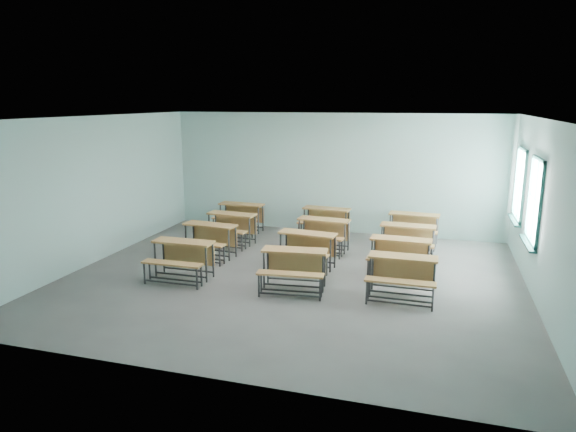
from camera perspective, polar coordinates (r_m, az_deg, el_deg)
name	(u,v)px	position (r m, az deg, el deg)	size (l,w,h in m)	color
room	(297,200)	(10.07, 0.99, 1.73)	(9.04, 8.04, 3.24)	slate
desk_unit_r0c0	(181,254)	(10.49, -11.77, -4.19)	(1.23, 0.83, 0.77)	#A8743C
desk_unit_r0c1	(294,264)	(9.69, 0.63, -5.33)	(1.31, 0.95, 0.77)	#A8743C
desk_unit_r0c2	(402,271)	(9.52, 12.56, -5.98)	(1.23, 0.83, 0.77)	#A8743C
desk_unit_r1c0	(208,236)	(11.79, -8.88, -2.18)	(1.30, 0.94, 0.77)	#A8743C
desk_unit_r1c1	(306,245)	(10.91, 2.00, -3.26)	(1.30, 0.94, 0.77)	#A8743C
desk_unit_r1c2	(400,252)	(10.68, 12.34, -3.90)	(1.25, 0.86, 0.77)	#A8743C
desk_unit_r2c0	(230,224)	(12.83, -6.47, -0.89)	(1.29, 0.93, 0.77)	#A8743C
desk_unit_r2c1	(322,230)	(12.18, 3.84, -1.58)	(1.29, 0.92, 0.77)	#A8743C
desk_unit_r2c2	(407,237)	(11.87, 13.11, -2.26)	(1.25, 0.85, 0.77)	#A8743C
desk_unit_r3c0	(240,213)	(14.01, -5.36, 0.30)	(1.27, 0.89, 0.77)	#A8743C
desk_unit_r3c1	(325,218)	(13.42, 4.16, -0.23)	(1.29, 0.92, 0.77)	#A8743C
desk_unit_r3c2	(413,224)	(13.09, 13.75, -0.91)	(1.28, 0.90, 0.77)	#A8743C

